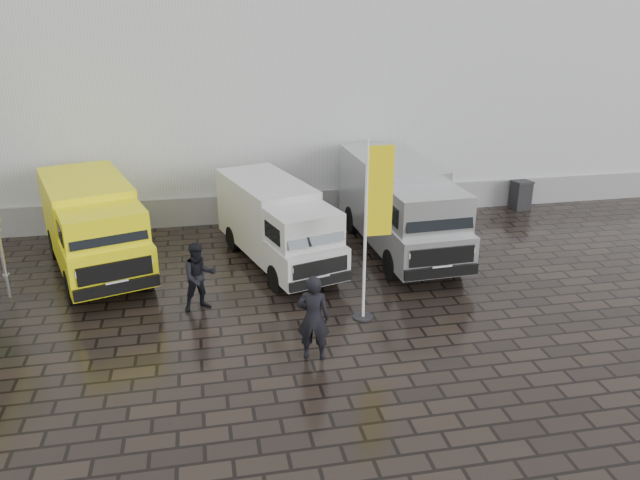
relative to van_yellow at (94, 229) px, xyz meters
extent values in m
plane|color=black|center=(6.55, -4.48, -1.28)|extent=(120.00, 120.00, 0.00)
cube|color=silver|center=(8.55, 11.52, 4.72)|extent=(44.00, 16.00, 12.00)
cube|color=gray|center=(8.55, 3.47, -0.78)|extent=(44.00, 0.15, 1.00)
cylinder|color=silver|center=(-2.09, -1.31, -0.03)|extent=(0.10, 0.10, 2.50)
cylinder|color=black|center=(6.74, -4.21, -1.26)|extent=(0.50, 0.50, 0.04)
cylinder|color=white|center=(6.74, -4.21, 0.95)|extent=(0.07, 0.07, 4.47)
cube|color=yellow|center=(7.07, -4.21, 1.94)|extent=(0.60, 0.03, 2.14)
cube|color=black|center=(14.70, 3.00, -0.75)|extent=(0.70, 0.70, 1.07)
imported|color=black|center=(5.21, -5.78, -0.30)|extent=(0.81, 0.65, 1.95)
imported|color=black|center=(2.85, -2.95, -0.39)|extent=(1.01, 0.88, 1.77)
camera|label=1|loc=(3.07, -17.38, 6.03)|focal=35.00mm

